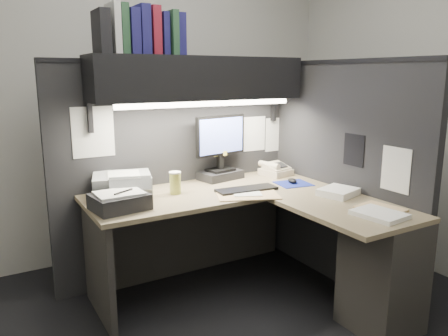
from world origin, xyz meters
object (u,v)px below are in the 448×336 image
Objects in this scene: keyboard at (247,189)px; notebook_stack at (120,202)px; overhead_shelf at (199,78)px; printer at (122,185)px; telephone at (276,170)px; desk at (296,246)px; monitor at (221,154)px; coffee_cup at (175,184)px.

notebook_stack is (-0.89, 0.03, 0.04)m from keyboard.
overhead_shelf is 4.17× the size of printer.
telephone is 1.26m from printer.
notebook_stack reaches higher than desk.
overhead_shelf is 0.92m from printer.
overhead_shelf is 0.99m from telephone.
telephone is at bearing 63.06° from desk.
printer is (-0.81, -0.09, -0.12)m from monitor.
keyboard is at bearing 104.69° from desk.
notebook_stack is (-0.70, -0.30, -0.72)m from overhead_shelf.
notebook_stack is (-0.43, -0.15, -0.02)m from coffee_cup.
desk is at bearing -127.46° from telephone.
notebook_stack is at bearing 155.67° from desk.
telephone is at bearing 10.71° from notebook_stack.
keyboard is at bearing -5.87° from printer.
notebook_stack is (-1.00, 0.45, 0.33)m from desk.
keyboard is 0.55m from telephone.
overhead_shelf is 10.84× the size of coffee_cup.
printer is at bearing 163.23° from keyboard.
coffee_cup is at bearing -5.42° from printer.
overhead_shelf is 3.57× the size of keyboard.
telephone is (0.36, 0.71, 0.33)m from desk.
telephone is at bearing -24.05° from monitor.
monitor is 0.44m from keyboard.
printer is 1.18× the size of notebook_stack.
notebook_stack reaches higher than telephone.
telephone is at bearing -3.62° from overhead_shelf.
monitor reaches higher than keyboard.
overhead_shelf reaches higher than coffee_cup.
monitor is at bearing 156.30° from telephone.
monitor is 2.33× the size of telephone.
overhead_shelf is at bearing 17.89° from printer.
printer is at bearing 175.33° from monitor.
keyboard is (0.19, -0.33, -0.76)m from overhead_shelf.
printer is 0.30m from notebook_stack.
notebook_stack is at bearing -95.02° from printer.
coffee_cup reaches higher than notebook_stack.
keyboard reaches higher than desk.
printer is at bearing 158.94° from coffee_cup.
keyboard is (-0.11, 0.42, 0.30)m from desk.
monitor is 0.54m from coffee_cup.
printer is (-0.79, 0.31, 0.06)m from keyboard.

